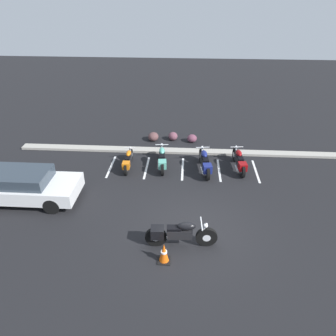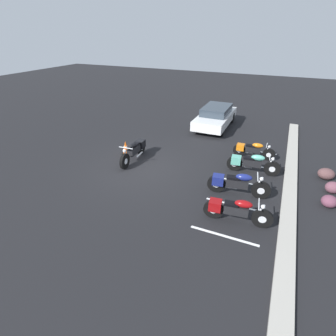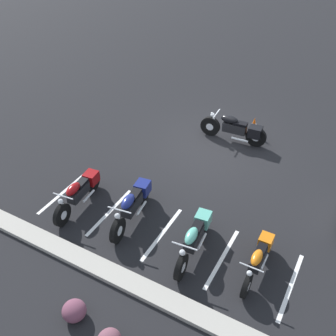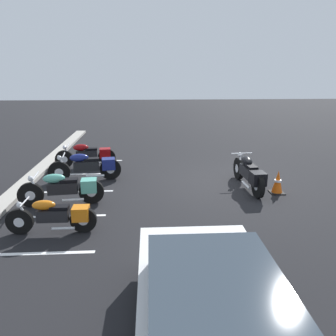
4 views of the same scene
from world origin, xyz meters
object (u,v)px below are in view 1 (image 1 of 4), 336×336
parked_bike_3 (239,161)px  landscape_rock_0 (153,137)px  car_white (23,185)px  motorcycle_black_featured (178,234)px  parked_bike_2 (205,162)px  parked_bike_0 (128,160)px  parked_bike_1 (162,159)px  landscape_rock_2 (173,136)px  landscape_rock_1 (192,138)px  traffic_cone (164,253)px

parked_bike_3 → landscape_rock_0: parked_bike_3 is taller
parked_bike_3 → car_white: size_ratio=0.51×
motorcycle_black_featured → parked_bike_2: motorcycle_black_featured is taller
parked_bike_0 → car_white: (-3.70, -2.80, 0.27)m
parked_bike_1 → parked_bike_2: parked_bike_2 is taller
parked_bike_2 → landscape_rock_0: 4.24m
parked_bike_0 → car_white: 4.65m
landscape_rock_2 → landscape_rock_1: bearing=-10.8°
parked_bike_3 → landscape_rock_1: 3.65m
parked_bike_2 → car_white: 7.76m
parked_bike_2 → car_white: (-7.27, -2.71, 0.20)m
parked_bike_0 → traffic_cone: bearing=-160.3°
parked_bike_0 → car_white: car_white is taller
traffic_cone → car_white: bearing=152.9°
parked_bike_1 → car_white: (-5.29, -2.97, 0.21)m
motorcycle_black_featured → parked_bike_1: bearing=96.4°
parked_bike_0 → parked_bike_2: bearing=-91.9°
parked_bike_1 → parked_bike_3: (3.59, 0.02, -0.01)m
motorcycle_black_featured → traffic_cone: motorcycle_black_featured is taller
car_white → parked_bike_2: bearing=20.5°
motorcycle_black_featured → parked_bike_0: size_ratio=1.21×
motorcycle_black_featured → traffic_cone: size_ratio=3.49×
landscape_rock_1 → parked_bike_0: bearing=-133.9°
landscape_rock_0 → landscape_rock_2: (1.08, 0.15, -0.01)m
parked_bike_3 → landscape_rock_2: (-3.24, 3.12, -0.23)m
landscape_rock_2 → parked_bike_0: bearing=-120.3°
landscape_rock_0 → landscape_rock_2: bearing=8.0°
traffic_cone → parked_bike_2: bearing=75.7°
parked_bike_3 → landscape_rock_0: size_ratio=3.38×
parked_bike_3 → landscape_rock_1: size_ratio=4.11×
parked_bike_0 → landscape_rock_2: size_ratio=3.58×
car_white → traffic_cone: size_ratio=6.30×
motorcycle_black_featured → parked_bike_1: 5.30m
parked_bike_1 → motorcycle_black_featured: bearing=-175.5°
traffic_cone → landscape_rock_0: bearing=98.0°
motorcycle_black_featured → car_white: size_ratio=0.55×
car_white → traffic_cone: car_white is taller
parked_bike_3 → landscape_rock_2: bearing=40.2°
landscape_rock_2 → parked_bike_2: bearing=-64.3°
parked_bike_3 → landscape_rock_0: (-4.31, 2.96, -0.22)m
parked_bike_0 → parked_bike_3: 5.17m
parked_bike_0 → parked_bike_2: size_ratio=0.85×
car_white → landscape_rock_1: (6.69, 5.90, -0.47)m
parked_bike_0 → landscape_rock_2: bearing=-30.7°
landscape_rock_0 → landscape_rock_1: bearing=-1.4°
motorcycle_black_featured → landscape_rock_2: (-0.58, 8.35, -0.27)m
car_white → landscape_rock_0: (4.56, 5.95, -0.45)m
parked_bike_0 → parked_bike_3: size_ratio=0.90×
parked_bike_2 → landscape_rock_1: (-0.58, 3.20, -0.27)m
landscape_rock_1 → traffic_cone: 8.93m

